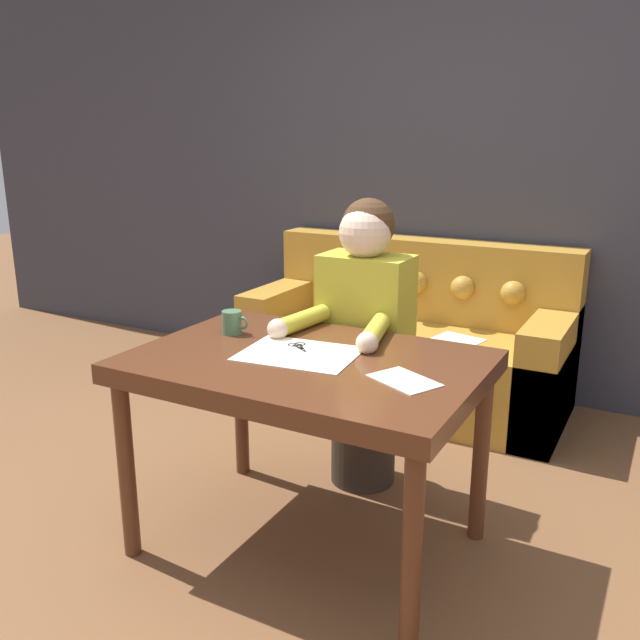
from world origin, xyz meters
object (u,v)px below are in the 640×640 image
dining_table (307,379)px  mug (232,322)px  couch (407,345)px  scissors (300,348)px  person (364,344)px

dining_table → mug: bearing=164.6°
dining_table → couch: couch is taller
couch → scissors: 1.53m
couch → scissors: bearing=-84.2°
dining_table → scissors: bearing=133.5°
person → mug: person is taller
mug → couch: bearing=82.9°
couch → mug: bearing=-97.1°
dining_table → scissors: (-0.06, 0.07, 0.08)m
dining_table → person: (-0.03, 0.54, -0.03)m
couch → mug: couch is taller
dining_table → couch: bearing=97.9°
dining_table → scissors: scissors is taller
person → scissors: bearing=-94.3°
couch → person: 1.06m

